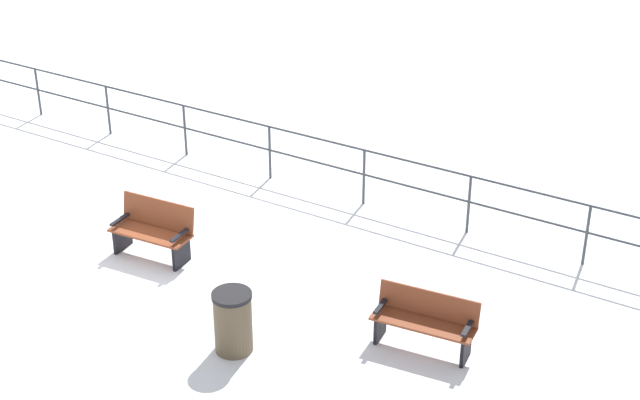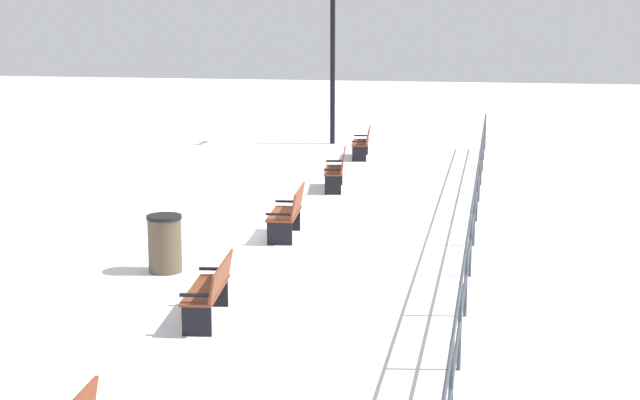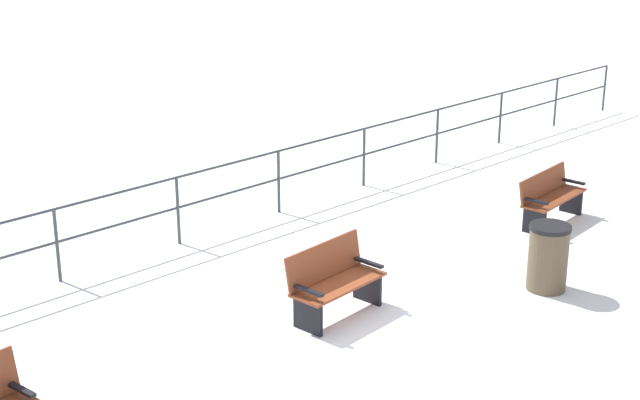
# 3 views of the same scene
# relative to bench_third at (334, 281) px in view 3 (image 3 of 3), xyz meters

# --- Properties ---
(ground_plane) EXTENTS (80.00, 80.00, 0.00)m
(ground_plane) POSITION_rel_bench_third_xyz_m (0.04, 0.01, -0.47)
(ground_plane) COLOR white
(ground_plane) RESTS_ON ground
(bench_third) EXTENTS (0.68, 1.43, 0.95)m
(bench_third) POSITION_rel_bench_third_xyz_m (0.00, 0.00, 0.00)
(bench_third) COLOR brown
(bench_third) RESTS_ON ground
(bench_fourth) EXTENTS (0.65, 1.53, 0.84)m
(bench_fourth) POSITION_rel_bench_third_xyz_m (-0.00, 4.97, -0.02)
(bench_fourth) COLOR brown
(bench_fourth) RESTS_ON ground
(waterfront_railing) EXTENTS (0.05, 24.83, 1.10)m
(waterfront_railing) POSITION_rel_bench_third_xyz_m (-3.43, 0.01, 0.27)
(waterfront_railing) COLOR #383D42
(waterfront_railing) RESTS_ON ground
(trash_bin) EXTENTS (0.57, 0.57, 0.94)m
(trash_bin) POSITION_rel_bench_third_xyz_m (1.47, 2.69, 0.00)
(trash_bin) COLOR brown
(trash_bin) RESTS_ON ground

